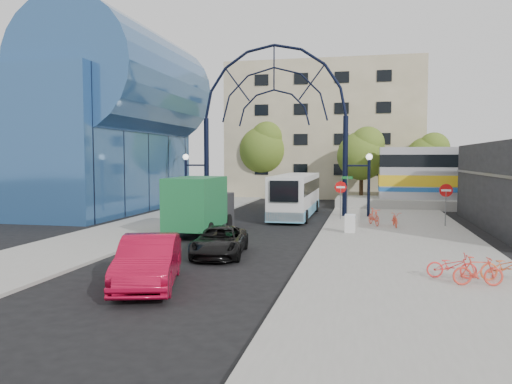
% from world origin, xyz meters
% --- Properties ---
extents(ground, '(120.00, 120.00, 0.00)m').
position_xyz_m(ground, '(0.00, 0.00, 0.00)').
color(ground, black).
rests_on(ground, ground).
extents(sidewalk_east, '(8.00, 56.00, 0.12)m').
position_xyz_m(sidewalk_east, '(8.00, 4.00, 0.06)').
color(sidewalk_east, gray).
rests_on(sidewalk_east, ground).
extents(plaza_west, '(5.00, 50.00, 0.12)m').
position_xyz_m(plaza_west, '(-6.50, 6.00, 0.06)').
color(plaza_west, gray).
rests_on(plaza_west, ground).
extents(gateway_arch, '(13.64, 0.44, 12.10)m').
position_xyz_m(gateway_arch, '(0.00, 14.00, 8.56)').
color(gateway_arch, black).
rests_on(gateway_arch, ground).
extents(stop_sign, '(0.80, 0.07, 2.50)m').
position_xyz_m(stop_sign, '(4.80, 12.00, 1.99)').
color(stop_sign, slate).
rests_on(stop_sign, sidewalk_east).
extents(do_not_enter_sign, '(0.76, 0.07, 2.48)m').
position_xyz_m(do_not_enter_sign, '(11.00, 10.00, 1.98)').
color(do_not_enter_sign, slate).
rests_on(do_not_enter_sign, sidewalk_east).
extents(street_name_sign, '(0.70, 0.70, 2.80)m').
position_xyz_m(street_name_sign, '(5.20, 12.60, 2.13)').
color(street_name_sign, slate).
rests_on(street_name_sign, sidewalk_east).
extents(sandwich_board, '(0.55, 0.61, 0.99)m').
position_xyz_m(sandwich_board, '(5.60, 5.98, 0.74)').
color(sandwich_board, white).
rests_on(sandwich_board, sidewalk_east).
extents(transit_hall, '(16.50, 18.00, 14.50)m').
position_xyz_m(transit_hall, '(-15.30, 15.00, 6.70)').
color(transit_hall, '#2B5285').
rests_on(transit_hall, ground).
extents(apartment_block, '(20.00, 12.10, 14.00)m').
position_xyz_m(apartment_block, '(2.00, 34.97, 7.00)').
color(apartment_block, tan).
rests_on(apartment_block, ground).
extents(tree_north_a, '(4.48, 4.48, 7.00)m').
position_xyz_m(tree_north_a, '(6.12, 25.93, 4.61)').
color(tree_north_a, '#382314').
rests_on(tree_north_a, ground).
extents(tree_north_b, '(5.12, 5.12, 8.00)m').
position_xyz_m(tree_north_b, '(-3.88, 29.93, 5.27)').
color(tree_north_b, '#382314').
rests_on(tree_north_b, ground).
extents(tree_north_c, '(4.16, 4.16, 6.50)m').
position_xyz_m(tree_north_c, '(12.12, 27.93, 4.28)').
color(tree_north_c, '#382314').
rests_on(tree_north_c, ground).
extents(city_bus, '(2.59, 10.76, 2.94)m').
position_xyz_m(city_bus, '(1.58, 14.09, 1.54)').
color(city_bus, silver).
rests_on(city_bus, ground).
extents(green_truck, '(2.47, 6.18, 3.10)m').
position_xyz_m(green_truck, '(-2.33, 4.75, 1.55)').
color(green_truck, black).
rests_on(green_truck, ground).
extents(black_suv, '(2.57, 4.62, 1.22)m').
position_xyz_m(black_suv, '(0.43, -0.94, 0.61)').
color(black_suv, black).
rests_on(black_suv, ground).
extents(red_sedan, '(3.04, 5.18, 1.61)m').
position_xyz_m(red_sedan, '(-0.36, -6.23, 0.81)').
color(red_sedan, '#A10928').
rests_on(red_sedan, ground).
extents(bike_near_a, '(0.70, 1.69, 0.87)m').
position_xyz_m(bike_near_a, '(8.09, 9.01, 0.55)').
color(bike_near_a, '#FA4E32').
rests_on(bike_near_a, sidewalk_east).
extents(bike_near_b, '(1.03, 1.74, 1.01)m').
position_xyz_m(bike_near_b, '(6.89, 9.47, 0.62)').
color(bike_near_b, '#ED472F').
rests_on(bike_near_b, sidewalk_east).
extents(bike_far_a, '(1.61, 0.61, 0.84)m').
position_xyz_m(bike_far_a, '(9.20, -3.55, 0.54)').
color(bike_far_a, '#F13230').
rests_on(bike_far_a, sidewalk_east).
extents(bike_far_b, '(1.57, 0.60, 0.92)m').
position_xyz_m(bike_far_b, '(9.84, -4.42, 0.58)').
color(bike_far_b, red).
rests_on(bike_far_b, sidewalk_east).
extents(bike_far_c, '(1.83, 1.03, 0.91)m').
position_xyz_m(bike_far_c, '(10.88, -3.48, 0.57)').
color(bike_far_c, '#DE5E2C').
rests_on(bike_far_c, sidewalk_east).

